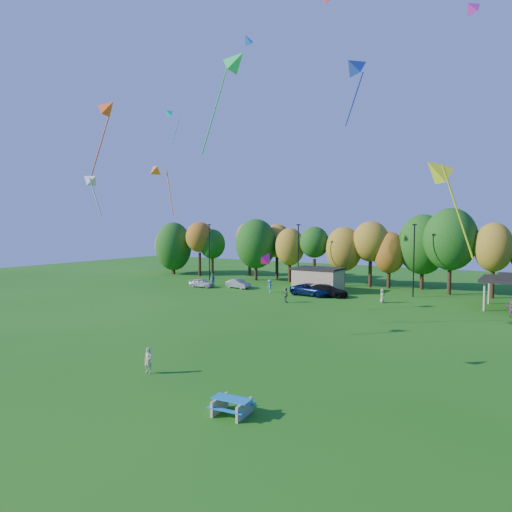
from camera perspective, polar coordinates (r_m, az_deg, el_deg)
The scene contains 25 objects.
ground at distance 25.37m, azimuth -7.92°, elevation -16.85°, with size 160.00×160.00×0.00m, color #19600F.
tree_line at distance 65.78m, azimuth 17.65°, elevation 1.06°, with size 93.57×10.55×11.15m.
lamp_posts at distance 59.77m, azimuth 19.12°, elevation -0.21°, with size 64.50×0.25×9.09m.
utility_building at distance 62.01m, azimuth 7.75°, elevation -2.92°, with size 6.30×4.30×3.25m.
picnic_table at distance 22.70m, azimuth -3.05°, elevation -18.11°, with size 1.99×1.71×0.80m.
kite_flyer at distance 28.93m, azimuth -13.33°, elevation -12.62°, with size 0.58×0.38×1.59m, color #C4B493.
car_a at distance 66.18m, azimuth -6.80°, elevation -3.35°, with size 1.51×3.75×1.28m, color silver.
car_b at distance 64.77m, azimuth -2.23°, elevation -3.49°, with size 1.35×3.87×1.28m, color gray.
car_c at distance 58.38m, azimuth 6.97°, elevation -4.20°, with size 2.54×5.50×1.53m, color #0B1B46.
car_d at distance 57.77m, azimuth 8.82°, elevation -4.30°, with size 2.16×5.32×1.54m, color black.
far_person_0 at distance 60.92m, azimuth 1.73°, elevation -3.76°, with size 1.09×0.63×1.68m, color teal.
far_person_1 at distance 52.97m, azimuth 3.76°, elevation -4.90°, with size 1.02×0.42×1.73m, color #546C42.
far_person_2 at distance 54.69m, azimuth 15.51°, elevation -4.82°, with size 0.79×0.51×1.62m, color #8CA36F.
far_person_3 at distance 51.01m, azimuth 29.40°, elevation -5.76°, with size 1.58×0.50×1.71m, color #9C4187.
far_person_5 at distance 67.49m, azimuth -5.38°, elevation -2.98°, with size 0.87×0.68×1.79m, color teal.
kite_0 at distance 26.27m, azimuth 21.64°, elevation 9.90°, with size 3.22×2.54×5.59m.
kite_2 at distance 47.20m, azimuth -12.52°, elevation 10.50°, with size 3.17×2.07×5.45m.
kite_5 at distance 37.16m, azimuth -20.19°, elevation 8.95°, with size 2.23×1.28×3.50m.
kite_6 at distance 45.23m, azimuth -1.08°, elevation 25.45°, with size 1.28×1.51×1.30m.
kite_7 at distance 27.30m, azimuth 1.34°, elevation -0.19°, with size 0.95×1.18×1.08m.
kite_8 at distance 35.84m, azimuth -2.57°, elevation 23.16°, with size 4.50×1.87×7.56m.
kite_9 at distance 59.81m, azimuth -10.62°, elevation 17.11°, with size 1.21×2.66×4.38m.
kite_10 at distance 39.06m, azimuth -18.02°, elevation 17.20°, with size 3.81×1.89×6.44m.
kite_11 at distance 36.61m, azimuth 25.76°, elevation 26.24°, with size 1.61×1.65×1.34m.
kite_14 at distance 33.29m, azimuth 12.81°, elevation 22.11°, with size 2.25×2.75×4.62m.
Camera 1 is at (15.31, -18.13, 8.98)m, focal length 32.00 mm.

